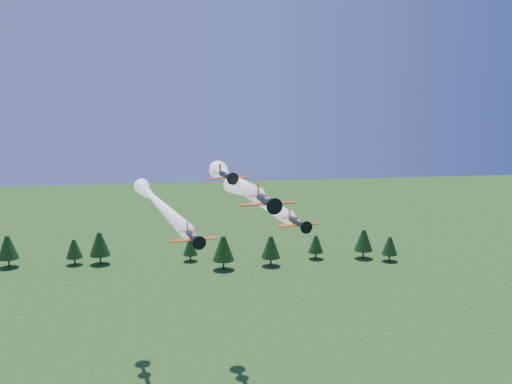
{
  "coord_description": "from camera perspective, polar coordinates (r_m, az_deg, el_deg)",
  "views": [
    {
      "loc": [
        -11.52,
        -90.23,
        61.93
      ],
      "look_at": [
        1.72,
        0.0,
        45.75
      ],
      "focal_mm": 40.0,
      "sensor_mm": 36.0,
      "label": 1
    }
  ],
  "objects": [
    {
      "name": "plane_lead",
      "position": [
        106.18,
        -2.61,
        1.45
      ],
      "size": [
        10.67,
        42.7,
        3.7
      ],
      "rotation": [
        0.0,
        0.0,
        0.12
      ],
      "color": "black",
      "rests_on": "ground"
    },
    {
      "name": "treeline",
      "position": [
        207.25,
        -6.91,
        -5.45
      ],
      "size": [
        159.52,
        21.1,
        11.96
      ],
      "color": "#382314",
      "rests_on": "ground"
    },
    {
      "name": "plane_slot",
      "position": [
        99.55,
        -3.01,
        1.65
      ],
      "size": [
        7.68,
        8.42,
        2.68
      ],
      "rotation": [
        0.0,
        0.0,
        0.2
      ],
      "color": "black",
      "rests_on": "ground"
    },
    {
      "name": "plane_left",
      "position": [
        121.4,
        -9.97,
        -0.85
      ],
      "size": [
        16.55,
        57.6,
        3.7
      ],
      "rotation": [
        0.0,
        0.0,
        0.21
      ],
      "color": "black",
      "rests_on": "ground"
    },
    {
      "name": "plane_right",
      "position": [
        121.64,
        -0.6,
        -0.34
      ],
      "size": [
        12.91,
        47.6,
        3.7
      ],
      "rotation": [
        0.0,
        0.0,
        0.17
      ],
      "color": "black",
      "rests_on": "ground"
    }
  ]
}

